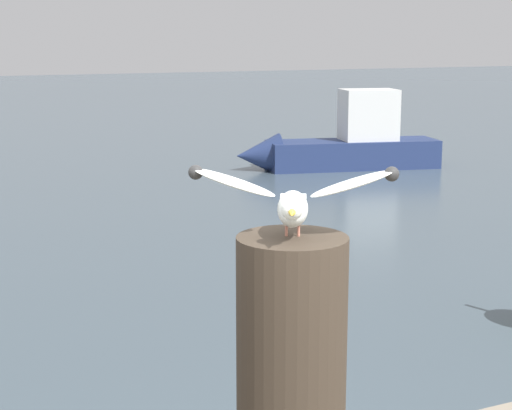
{
  "coord_description": "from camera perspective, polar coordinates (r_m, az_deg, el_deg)",
  "views": [
    {
      "loc": [
        -1.79,
        -2.65,
        2.84
      ],
      "look_at": [
        -0.67,
        -0.29,
        2.31
      ],
      "focal_mm": 58.61,
      "sensor_mm": 36.0,
      "label": 1
    }
  ],
  "objects": [
    {
      "name": "boat_navy",
      "position": [
        18.25,
        5.66,
        4.13
      ],
      "size": [
        4.54,
        2.02,
        1.84
      ],
      "color": "navy",
      "rests_on": "ground_plane"
    },
    {
      "name": "seagull",
      "position": [
        2.43,
        2.53,
        0.43
      ],
      "size": [
        0.57,
        0.39,
        0.21
      ],
      "color": "#C67760",
      "rests_on": "mooring_post"
    },
    {
      "name": "mooring_post",
      "position": [
        2.63,
        2.4,
        -13.12
      ],
      "size": [
        0.33,
        0.33,
        1.03
      ],
      "primitive_type": "cylinder",
      "color": "#382D23",
      "rests_on": "harbor_quay"
    }
  ]
}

